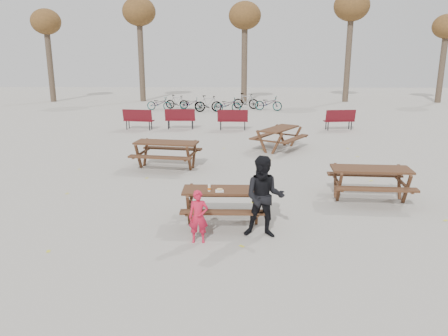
{
  "coord_description": "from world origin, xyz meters",
  "views": [
    {
      "loc": [
        0.23,
        -9.3,
        3.72
      ],
      "look_at": [
        0.0,
        1.0,
        1.0
      ],
      "focal_mm": 35.0,
      "sensor_mm": 36.0,
      "label": 1
    }
  ],
  "objects_px": {
    "adult": "(264,197)",
    "picnic_table_far": "(279,139)",
    "soda_bottle": "(209,188)",
    "child": "(198,217)",
    "picnic_table_north": "(167,155)",
    "main_picnic_table": "(223,197)",
    "picnic_table_east": "(370,184)",
    "food_tray": "(220,191)"
  },
  "relations": [
    {
      "from": "main_picnic_table",
      "to": "picnic_table_far",
      "type": "xyz_separation_m",
      "value": [
        2.03,
        7.73,
        -0.15
      ]
    },
    {
      "from": "picnic_table_east",
      "to": "adult",
      "type": "bearing_deg",
      "value": -136.36
    },
    {
      "from": "main_picnic_table",
      "to": "food_tray",
      "type": "xyz_separation_m",
      "value": [
        -0.07,
        -0.2,
        0.21
      ]
    },
    {
      "from": "picnic_table_east",
      "to": "food_tray",
      "type": "bearing_deg",
      "value": -150.74
    },
    {
      "from": "soda_bottle",
      "to": "child",
      "type": "relative_size",
      "value": 0.16
    },
    {
      "from": "soda_bottle",
      "to": "adult",
      "type": "bearing_deg",
      "value": -28.65
    },
    {
      "from": "picnic_table_north",
      "to": "picnic_table_far",
      "type": "bearing_deg",
      "value": 45.57
    },
    {
      "from": "adult",
      "to": "picnic_table_far",
      "type": "height_order",
      "value": "adult"
    },
    {
      "from": "child",
      "to": "main_picnic_table",
      "type": "bearing_deg",
      "value": 63.78
    },
    {
      "from": "child",
      "to": "adult",
      "type": "bearing_deg",
      "value": 9.87
    },
    {
      "from": "food_tray",
      "to": "soda_bottle",
      "type": "height_order",
      "value": "soda_bottle"
    },
    {
      "from": "child",
      "to": "soda_bottle",
      "type": "bearing_deg",
      "value": 76.59
    },
    {
      "from": "soda_bottle",
      "to": "picnic_table_north",
      "type": "height_order",
      "value": "soda_bottle"
    },
    {
      "from": "main_picnic_table",
      "to": "picnic_table_north",
      "type": "distance_m",
      "value": 5.18
    },
    {
      "from": "main_picnic_table",
      "to": "food_tray",
      "type": "bearing_deg",
      "value": -109.03
    },
    {
      "from": "soda_bottle",
      "to": "child",
      "type": "xyz_separation_m",
      "value": [
        -0.17,
        -0.95,
        -0.3
      ]
    },
    {
      "from": "soda_bottle",
      "to": "picnic_table_north",
      "type": "relative_size",
      "value": 0.08
    },
    {
      "from": "main_picnic_table",
      "to": "picnic_table_east",
      "type": "distance_m",
      "value": 4.11
    },
    {
      "from": "picnic_table_north",
      "to": "picnic_table_far",
      "type": "distance_m",
      "value": 4.99
    },
    {
      "from": "child",
      "to": "adult",
      "type": "relative_size",
      "value": 0.63
    },
    {
      "from": "child",
      "to": "picnic_table_north",
      "type": "height_order",
      "value": "child"
    },
    {
      "from": "child",
      "to": "picnic_table_far",
      "type": "relative_size",
      "value": 0.54
    },
    {
      "from": "picnic_table_east",
      "to": "child",
      "type": "bearing_deg",
      "value": -143.25
    },
    {
      "from": "picnic_table_east",
      "to": "picnic_table_far",
      "type": "distance_m",
      "value": 6.35
    },
    {
      "from": "picnic_table_east",
      "to": "picnic_table_north",
      "type": "height_order",
      "value": "picnic_table_north"
    },
    {
      "from": "child",
      "to": "food_tray",
      "type": "bearing_deg",
      "value": 63.01
    },
    {
      "from": "picnic_table_east",
      "to": "main_picnic_table",
      "type": "bearing_deg",
      "value": -152.84
    },
    {
      "from": "adult",
      "to": "food_tray",
      "type": "bearing_deg",
      "value": 153.7
    },
    {
      "from": "picnic_table_far",
      "to": "child",
      "type": "bearing_deg",
      "value": -163.84
    },
    {
      "from": "adult",
      "to": "child",
      "type": "bearing_deg",
      "value": -160.39
    },
    {
      "from": "food_tray",
      "to": "child",
      "type": "bearing_deg",
      "value": -113.44
    },
    {
      "from": "adult",
      "to": "picnic_table_far",
      "type": "xyz_separation_m",
      "value": [
        1.16,
        8.52,
        -0.43
      ]
    },
    {
      "from": "adult",
      "to": "picnic_table_east",
      "type": "distance_m",
      "value": 3.8
    },
    {
      "from": "picnic_table_north",
      "to": "soda_bottle",
      "type": "bearing_deg",
      "value": -61.66
    },
    {
      "from": "child",
      "to": "picnic_table_east",
      "type": "height_order",
      "value": "child"
    },
    {
      "from": "child",
      "to": "picnic_table_east",
      "type": "relative_size",
      "value": 0.55
    },
    {
      "from": "food_tray",
      "to": "main_picnic_table",
      "type": "bearing_deg",
      "value": 70.97
    },
    {
      "from": "picnic_table_far",
      "to": "soda_bottle",
      "type": "bearing_deg",
      "value": -164.54
    },
    {
      "from": "adult",
      "to": "picnic_table_far",
      "type": "bearing_deg",
      "value": 88.41
    },
    {
      "from": "soda_bottle",
      "to": "adult",
      "type": "xyz_separation_m",
      "value": [
        1.17,
        -0.64,
        0.01
      ]
    },
    {
      "from": "adult",
      "to": "picnic_table_north",
      "type": "relative_size",
      "value": 0.84
    },
    {
      "from": "soda_bottle",
      "to": "adult",
      "type": "relative_size",
      "value": 0.1
    }
  ]
}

